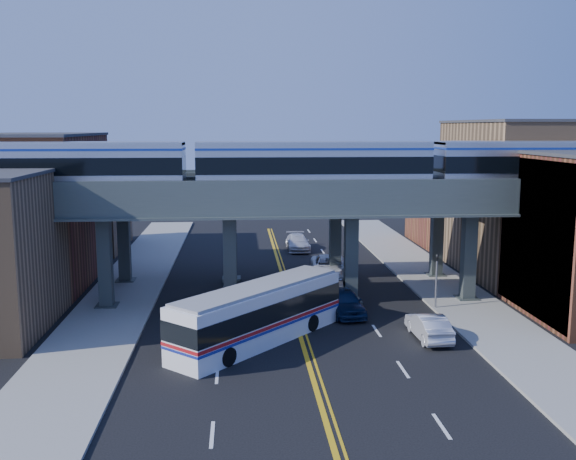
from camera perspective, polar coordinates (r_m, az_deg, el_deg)
name	(u,v)px	position (r m, az deg, el deg)	size (l,w,h in m)	color
ground	(303,344)	(35.32, 1.32, -10.14)	(120.00, 120.00, 0.00)	black
sidewalk_west	(121,299)	(45.43, -14.66, -5.93)	(5.00, 70.00, 0.16)	gray
sidewalk_east	(450,292)	(47.10, 14.19, -5.37)	(5.00, 70.00, 0.16)	gray
building_west_b	(37,210)	(51.81, -21.38, 1.69)	(8.00, 14.00, 11.00)	brown
building_west_c	(80,208)	(64.44, -17.98, 1.88)	(8.00, 10.00, 8.00)	olive
building_east_b	(514,199)	(54.11, 19.47, 2.62)	(8.00, 14.00, 12.00)	olive
building_east_c	(458,199)	(66.29, 14.88, 2.65)	(8.00, 10.00, 9.00)	brown
mural_panel	(534,242)	(41.84, 21.01, -0.98)	(0.10, 9.50, 9.50)	teal
elevated_viaduct_near	(291,208)	(41.63, 0.26, 1.98)	(52.00, 3.60, 7.40)	#38413E
elevated_viaduct_far	(283,196)	(48.56, -0.42, 3.01)	(52.00, 3.60, 7.40)	#38413E
transit_train	(313,165)	(41.52, 2.27, 5.79)	(46.37, 2.91, 3.39)	black
stop_sign	(303,298)	(37.68, 1.33, -6.09)	(0.76, 0.09, 2.63)	slate
traffic_signal	(436,275)	(42.19, 13.06, -3.91)	(0.15, 0.18, 4.10)	slate
transit_bus	(259,314)	(35.32, -2.58, -7.50)	(9.87, 10.39, 3.02)	white
car_lane_a	(344,302)	(40.66, 4.99, -6.36)	(1.93, 4.79, 1.63)	#101E3E
car_lane_b	(329,294)	(42.19, 3.68, -5.72)	(1.79, 5.15, 1.70)	#2E2E31
car_lane_c	(329,267)	(50.39, 3.67, -3.29)	(2.72, 5.90, 1.64)	white
car_lane_d	(298,242)	(61.33, 0.87, -1.11)	(2.07, 5.08, 1.47)	silver
car_parked_curb	(429,326)	(36.86, 12.39, -8.35)	(1.52, 4.35, 1.43)	silver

